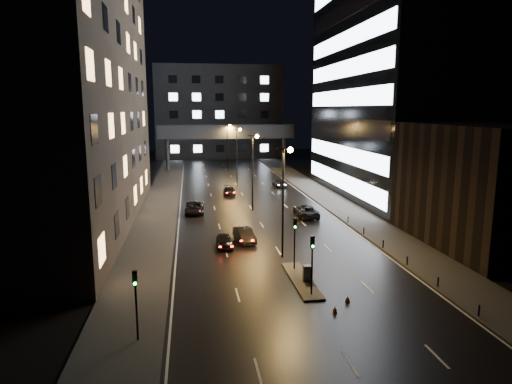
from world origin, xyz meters
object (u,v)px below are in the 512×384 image
car_away_b (244,235)px  utility_cabinet (308,273)px  car_toward_a (306,211)px  car_away_c (195,208)px  car_away_d (229,191)px  car_away_a (224,241)px  car_toward_b (280,183)px

car_away_b → utility_cabinet: 12.40m
car_toward_a → utility_cabinet: car_toward_a is taller
car_away_c → utility_cabinet: size_ratio=4.18×
car_away_b → car_away_d: 26.22m
car_away_a → car_toward_b: 36.07m
car_away_b → car_away_c: bearing=101.5°
car_toward_a → utility_cabinet: size_ratio=4.45×
car_away_b → car_away_d: (0.77, 26.21, -0.09)m
car_away_c → car_toward_b: 23.68m
car_toward_a → utility_cabinet: bearing=78.5°
car_away_b → car_toward_b: size_ratio=1.00×
car_away_c → car_toward_a: bearing=-14.4°
car_away_a → car_away_b: 2.76m
car_toward_b → utility_cabinet: bearing=78.1°
car_away_c → utility_cabinet: bearing=-69.7°
car_toward_b → utility_cabinet: (-6.55, -44.10, 0.14)m
car_away_c → car_toward_b: (15.00, 18.32, -0.10)m
car_away_c → car_away_d: (5.66, 12.30, -0.10)m
car_away_b → car_away_d: bearing=80.4°
car_away_c → car_away_a: bearing=-78.0°
car_toward_a → car_away_d: bearing=-60.6°
car_toward_b → utility_cabinet: utility_cabinet is taller
car_away_d → utility_cabinet: (2.79, -38.08, 0.15)m
car_away_a → car_away_d: 28.05m
utility_cabinet → car_away_b: bearing=109.7°
car_away_a → utility_cabinet: bearing=-60.2°
car_away_b → utility_cabinet: car_away_b is taller
car_away_b → car_away_a: bearing=-150.3°
car_away_a → car_toward_b: car_away_a is taller
car_away_b → car_away_c: (-4.89, 13.91, 0.01)m
car_toward_a → car_toward_b: 22.48m
car_away_b → car_toward_b: bearing=64.7°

